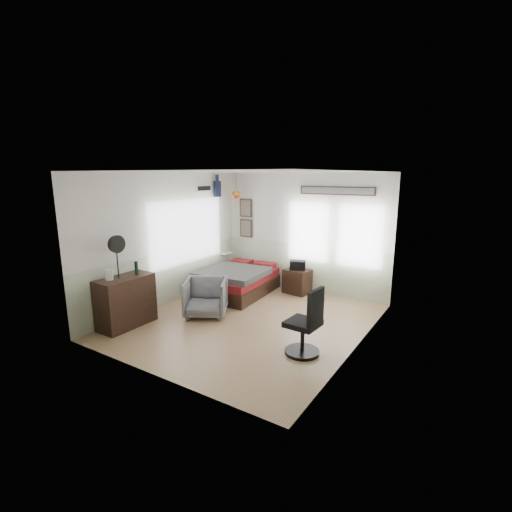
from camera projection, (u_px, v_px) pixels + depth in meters
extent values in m
cube|color=#977349|center=(249.00, 321.00, 6.84)|extent=(4.00, 4.50, 0.01)
cube|color=silver|center=(303.00, 233.00, 8.41)|extent=(4.00, 0.02, 2.70)
cube|color=silver|center=(151.00, 279.00, 4.70)|extent=(4.00, 0.02, 2.70)
cube|color=silver|center=(168.00, 239.00, 7.60)|extent=(0.02, 4.50, 2.70)
cube|color=silver|center=(361.00, 264.00, 5.50)|extent=(0.02, 4.50, 2.70)
cube|color=white|center=(248.00, 172.00, 6.26)|extent=(4.00, 4.50, 0.02)
cube|color=#B7C1A6|center=(302.00, 267.00, 8.57)|extent=(4.00, 0.01, 1.10)
cube|color=#B7C1A6|center=(170.00, 277.00, 7.77)|extent=(0.01, 4.50, 1.10)
cube|color=#B7C1A6|center=(357.00, 315.00, 5.68)|extent=(0.01, 4.50, 1.10)
cube|color=silver|center=(187.00, 231.00, 8.01)|extent=(0.03, 2.20, 1.35)
cube|color=silver|center=(309.00, 232.00, 8.28)|extent=(0.95, 0.03, 1.30)
cube|color=silver|center=(360.00, 236.00, 7.68)|extent=(0.95, 0.03, 1.30)
cube|color=#3C2617|center=(246.00, 228.00, 9.19)|extent=(0.35, 0.03, 0.45)
cube|color=#3C2617|center=(246.00, 208.00, 9.08)|extent=(0.35, 0.03, 0.45)
cube|color=#7F7259|center=(246.00, 228.00, 9.18)|extent=(0.27, 0.01, 0.37)
cube|color=#7F7259|center=(245.00, 208.00, 9.07)|extent=(0.27, 0.01, 0.37)
cube|color=#3C2617|center=(336.00, 191.00, 7.78)|extent=(1.65, 0.03, 0.18)
cube|color=gray|center=(336.00, 191.00, 7.76)|extent=(1.58, 0.01, 0.13)
cube|color=white|center=(204.00, 188.00, 8.31)|extent=(0.02, 0.48, 0.14)
sphere|color=red|center=(236.00, 195.00, 8.85)|extent=(0.20, 0.20, 0.20)
cube|color=#341F16|center=(237.00, 287.00, 8.44)|extent=(1.44, 1.96, 0.30)
cube|color=maroon|center=(237.00, 277.00, 8.39)|extent=(1.40, 1.91, 0.17)
cube|color=#454444|center=(232.00, 273.00, 8.19)|extent=(1.46, 1.41, 0.13)
cube|color=maroon|center=(245.00, 263.00, 9.13)|extent=(0.53, 0.36, 0.13)
cube|color=maroon|center=(266.00, 266.00, 8.81)|extent=(0.53, 0.36, 0.13)
cube|color=#341F16|center=(126.00, 302.00, 6.56)|extent=(0.48, 1.00, 0.90)
imported|color=slate|center=(206.00, 297.00, 7.07)|extent=(1.06, 1.07, 0.72)
cube|color=#341F16|center=(297.00, 281.00, 8.43)|extent=(0.60, 0.51, 0.55)
cylinder|color=black|center=(302.00, 352.00, 5.61)|extent=(0.52, 0.52, 0.05)
cylinder|color=black|center=(302.00, 338.00, 5.56)|extent=(0.06, 0.06, 0.40)
cube|color=black|center=(303.00, 323.00, 5.51)|extent=(0.49, 0.49, 0.08)
cube|color=black|center=(316.00, 307.00, 5.33)|extent=(0.09, 0.43, 0.52)
cylinder|color=silver|center=(109.00, 275.00, 6.28)|extent=(0.13, 0.13, 0.18)
cube|color=silver|center=(112.00, 275.00, 6.24)|extent=(0.02, 0.02, 0.11)
cylinder|color=black|center=(136.00, 268.00, 6.59)|extent=(0.06, 0.06, 0.25)
cylinder|color=black|center=(117.00, 262.00, 6.35)|extent=(0.02, 0.02, 0.58)
cylinder|color=black|center=(116.00, 244.00, 6.28)|extent=(0.07, 0.29, 0.29)
cylinder|color=black|center=(117.00, 244.00, 6.26)|extent=(0.03, 0.31, 0.31)
cube|color=black|center=(298.00, 265.00, 8.35)|extent=(0.41, 0.34, 0.20)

